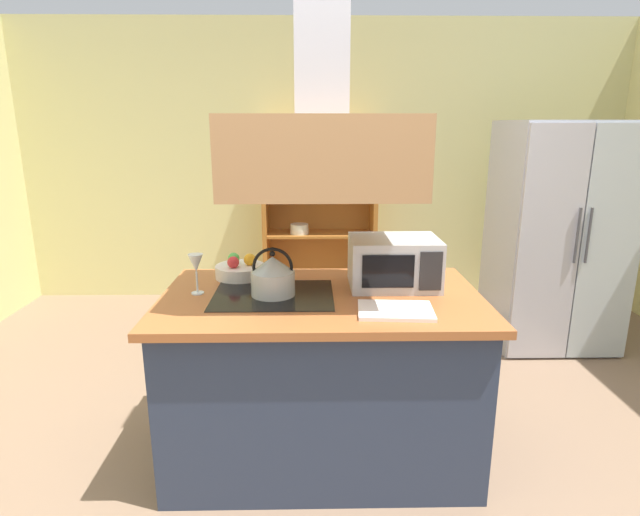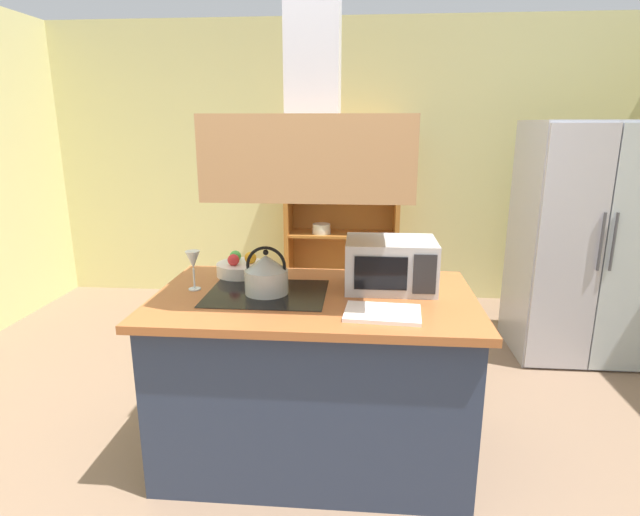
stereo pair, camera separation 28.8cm
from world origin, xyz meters
name	(u,v)px [view 2 (the right image)]	position (x,y,z in m)	size (l,w,h in m)	color
ground_plane	(324,485)	(0.00, 0.00, 0.00)	(7.80, 7.80, 0.00)	#826651
wall_back	(348,164)	(0.00, 3.00, 1.35)	(6.00, 0.12, 2.70)	beige
kitchen_island	(314,375)	(-0.07, 0.28, 0.45)	(1.61, 0.97, 0.90)	#29344B
range_hood	(314,128)	(-0.07, 0.28, 1.72)	(0.90, 0.70, 1.29)	#B68151
refrigerator	(582,242)	(1.80, 1.72, 0.88)	(0.90, 0.77, 1.76)	#B0B5C4
dish_cabinet	(342,226)	(-0.04, 2.78, 0.76)	(1.09, 0.40, 1.72)	#AC6626
kettle	(266,274)	(-0.32, 0.28, 1.00)	(0.22, 0.22, 0.24)	#BBBFBB
cutting_board	(383,313)	(0.26, 0.03, 0.91)	(0.34, 0.24, 0.02)	white
microwave	(390,264)	(0.31, 0.42, 1.03)	(0.46, 0.35, 0.26)	#B7BABF
wine_glass_on_counter	(193,261)	(-0.70, 0.31, 1.05)	(0.08, 0.08, 0.21)	silver
fruit_bowl	(241,268)	(-0.52, 0.59, 0.94)	(0.28, 0.28, 0.13)	silver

